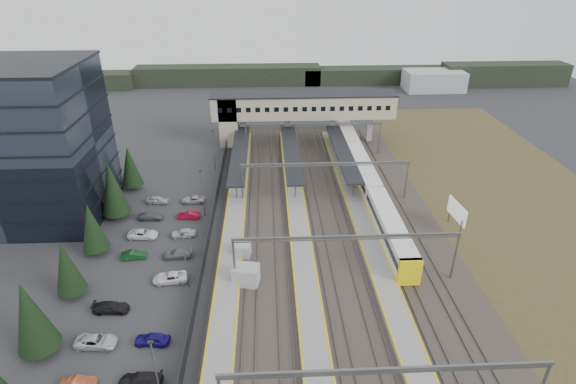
{
  "coord_description": "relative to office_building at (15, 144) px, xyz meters",
  "views": [
    {
      "loc": [
        2.52,
        -53.72,
        37.36
      ],
      "look_at": [
        5.56,
        9.86,
        4.0
      ],
      "focal_mm": 28.0,
      "sensor_mm": 36.0,
      "label": 1
    }
  ],
  "objects": [
    {
      "name": "train",
      "position": [
        56.0,
        9.08,
        -10.08
      ],
      "size": [
        2.95,
        61.54,
        3.71
      ],
      "color": "white",
      "rests_on": "ground"
    },
    {
      "name": "relay_cabin_far",
      "position": [
        34.58,
        -13.86,
        -11.13
      ],
      "size": [
        2.54,
        2.21,
        2.12
      ],
      "color": "#A6A8AC",
      "rests_on": "ground"
    },
    {
      "name": "fence",
      "position": [
        29.5,
        -7.0,
        -11.19
      ],
      "size": [
        0.08,
        90.0,
        2.0
      ],
      "color": "#26282B",
      "rests_on": "ground"
    },
    {
      "name": "conifer_row",
      "position": [
        14.0,
        -15.86,
        -7.36
      ],
      "size": [
        4.42,
        49.82,
        9.5
      ],
      "color": "black",
      "rests_on": "ground"
    },
    {
      "name": "canopies",
      "position": [
        43.0,
        15.0,
        -8.27
      ],
      "size": [
        23.1,
        30.0,
        3.28
      ],
      "color": "black",
      "rests_on": "ground"
    },
    {
      "name": "lampposts",
      "position": [
        28.0,
        -10.75,
        -7.86
      ],
      "size": [
        0.5,
        53.25,
        8.07
      ],
      "color": "slate",
      "rests_on": "ground"
    },
    {
      "name": "billboard",
      "position": [
        66.92,
        -8.17,
        -9.13
      ],
      "size": [
        0.66,
        5.52,
        4.61
      ],
      "color": "slate",
      "rests_on": "ground"
    },
    {
      "name": "scrub_east",
      "position": [
        81.0,
        -7.0,
        -12.16
      ],
      "size": [
        34.0,
        120.0,
        0.06
      ],
      "color": "#443E1F",
      "rests_on": "ground"
    },
    {
      "name": "ground",
      "position": [
        36.0,
        -12.0,
        -12.19
      ],
      "size": [
        220.0,
        220.0,
        0.0
      ],
      "primitive_type": "plane",
      "color": "#2B2B2D",
      "rests_on": "ground"
    },
    {
      "name": "rail_corridor",
      "position": [
        45.34,
        -7.0,
        -11.9
      ],
      "size": [
        34.0,
        90.0,
        0.92
      ],
      "color": "#352F29",
      "rests_on": "ground"
    },
    {
      "name": "gantries",
      "position": [
        48.0,
        -9.0,
        -6.2
      ],
      "size": [
        28.4,
        62.28,
        7.17
      ],
      "color": "slate",
      "rests_on": "ground"
    },
    {
      "name": "treeline_far",
      "position": [
        59.81,
        80.28,
        -9.24
      ],
      "size": [
        170.0,
        19.0,
        7.0
      ],
      "color": "black",
      "rests_on": "ground"
    },
    {
      "name": "car_park",
      "position": [
        22.63,
        -19.33,
        -11.58
      ],
      "size": [
        10.62,
        44.45,
        1.29
      ],
      "color": "#9E9DA2",
      "rests_on": "ground"
    },
    {
      "name": "relay_cabin_near",
      "position": [
        35.34,
        -19.79,
        -10.84
      ],
      "size": [
        3.64,
        2.95,
        2.71
      ],
      "color": "#A6A8AC",
      "rests_on": "ground"
    },
    {
      "name": "office_building",
      "position": [
        0.0,
        0.0,
        0.0
      ],
      "size": [
        24.3,
        18.3,
        24.3
      ],
      "color": "#353E4F",
      "rests_on": "ground"
    },
    {
      "name": "footbridge",
      "position": [
        43.7,
        30.0,
        -4.26
      ],
      "size": [
        40.4,
        6.4,
        11.2
      ],
      "color": "#BDB596",
      "rests_on": "ground"
    }
  ]
}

